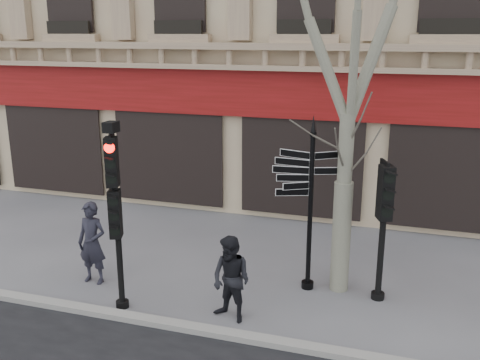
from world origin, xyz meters
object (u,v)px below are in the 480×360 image
(traffic_signal_main, at_px, (115,194))
(pedestrian_a, at_px, (92,243))
(pedestrian_b, at_px, (231,279))
(fingerpost, at_px, (312,175))
(traffic_signal_secondary, at_px, (384,208))

(traffic_signal_main, relative_size, pedestrian_a, 2.05)
(traffic_signal_main, xyz_separation_m, pedestrian_b, (2.19, 0.20, -1.50))
(pedestrian_b, bearing_deg, pedestrian_a, -170.52)
(fingerpost, xyz_separation_m, traffic_signal_main, (-3.32, -1.90, -0.15))
(traffic_signal_main, relative_size, pedestrian_b, 2.23)
(fingerpost, xyz_separation_m, pedestrian_a, (-4.45, -1.09, -1.57))
(traffic_signal_main, bearing_deg, fingerpost, 9.64)
(fingerpost, bearing_deg, pedestrian_a, -175.92)
(traffic_signal_secondary, xyz_separation_m, pedestrian_b, (-2.57, -1.66, -1.12))
(traffic_signal_main, distance_m, pedestrian_a, 1.99)
(pedestrian_a, bearing_deg, fingerpost, 15.36)
(fingerpost, distance_m, traffic_signal_main, 3.82)
(pedestrian_a, bearing_deg, pedestrian_b, -8.90)
(pedestrian_b, bearing_deg, traffic_signal_main, -154.82)
(fingerpost, relative_size, traffic_signal_main, 1.00)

